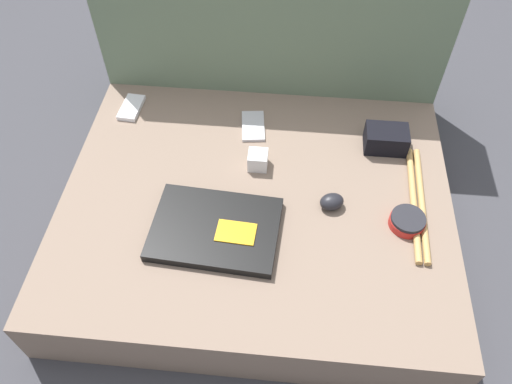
{
  "coord_description": "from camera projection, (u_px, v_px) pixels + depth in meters",
  "views": [
    {
      "loc": [
        0.07,
        -0.76,
        1.11
      ],
      "look_at": [
        0.0,
        0.0,
        0.17
      ],
      "focal_mm": 35.0,
      "sensor_mm": 36.0,
      "label": 1
    }
  ],
  "objects": [
    {
      "name": "drumstick_pair",
      "position": [
        418.0,
        202.0,
        1.21
      ],
      "size": [
        0.05,
        0.35,
        0.02
      ],
      "rotation": [
        0.0,
        0.0,
        -0.03
      ],
      "color": "tan",
      "rests_on": "couch_seat"
    },
    {
      "name": "speaker_puck",
      "position": [
        407.0,
        221.0,
        1.16
      ],
      "size": [
        0.08,
        0.08,
        0.03
      ],
      "color": "red",
      "rests_on": "couch_seat"
    },
    {
      "name": "camera_pouch",
      "position": [
        386.0,
        139.0,
        1.31
      ],
      "size": [
        0.11,
        0.08,
        0.06
      ],
      "color": "black",
      "rests_on": "couch_seat"
    },
    {
      "name": "charger_brick",
      "position": [
        258.0,
        160.0,
        1.28
      ],
      "size": [
        0.05,
        0.05,
        0.05
      ],
      "color": "silver",
      "rests_on": "couch_seat"
    },
    {
      "name": "phone_black",
      "position": [
        253.0,
        126.0,
        1.38
      ],
      "size": [
        0.08,
        0.12,
        0.01
      ],
      "rotation": [
        0.0,
        0.0,
        0.12
      ],
      "color": "#B7B7BC",
      "rests_on": "couch_seat"
    },
    {
      "name": "laptop",
      "position": [
        215.0,
        229.0,
        1.15
      ],
      "size": [
        0.3,
        0.23,
        0.03
      ],
      "rotation": [
        0.0,
        0.0,
        -0.06
      ],
      "color": "black",
      "rests_on": "couch_seat"
    },
    {
      "name": "couch_seat",
      "position": [
        256.0,
        215.0,
        1.29
      ],
      "size": [
        0.96,
        0.79,
        0.15
      ],
      "color": "#7A6656",
      "rests_on": "ground_plane"
    },
    {
      "name": "couch_backrest",
      "position": [
        272.0,
        39.0,
        1.44
      ],
      "size": [
        0.96,
        0.2,
        0.53
      ],
      "color": "#60755B",
      "rests_on": "ground_plane"
    },
    {
      "name": "computer_mouse",
      "position": [
        332.0,
        202.0,
        1.2
      ],
      "size": [
        0.07,
        0.06,
        0.04
      ],
      "rotation": [
        0.0,
        0.0,
        0.36
      ],
      "color": "black",
      "rests_on": "couch_seat"
    },
    {
      "name": "phone_silver",
      "position": [
        131.0,
        107.0,
        1.42
      ],
      "size": [
        0.06,
        0.11,
        0.01
      ],
      "rotation": [
        0.0,
        0.0,
        -0.07
      ],
      "color": "silver",
      "rests_on": "couch_seat"
    },
    {
      "name": "ground_plane",
      "position": [
        256.0,
        231.0,
        1.34
      ],
      "size": [
        8.0,
        8.0,
        0.0
      ],
      "primitive_type": "plane",
      "color": "#38383D"
    }
  ]
}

